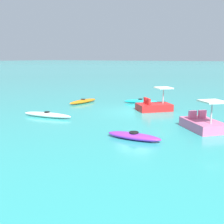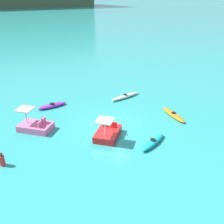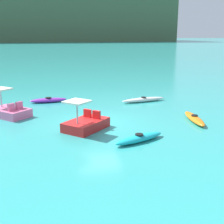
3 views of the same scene
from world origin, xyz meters
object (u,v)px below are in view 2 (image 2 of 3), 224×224
(kayak_cyan, at_px, (153,142))
(person_near_shore, at_px, (2,160))
(kayak_purple, at_px, (52,105))
(kayak_orange, at_px, (174,115))
(kayak_white, at_px, (125,96))
(pedal_boat_pink, at_px, (35,126))
(pedal_boat_red, at_px, (108,133))

(kayak_cyan, height_order, person_near_shore, person_near_shore)
(kayak_purple, xyz_separation_m, kayak_orange, (8.29, -6.74, -0.00))
(kayak_purple, height_order, kayak_white, same)
(kayak_orange, distance_m, person_near_shore, 13.41)
(kayak_cyan, xyz_separation_m, person_near_shore, (-9.30, 2.45, 0.22))
(pedal_boat_pink, bearing_deg, kayak_cyan, -41.94)
(kayak_white, height_order, pedal_boat_red, pedal_boat_red)
(pedal_boat_pink, bearing_deg, kayak_purple, 56.34)
(kayak_purple, bearing_deg, pedal_boat_pink, -123.66)
(kayak_orange, xyz_separation_m, pedal_boat_pink, (-10.62, 3.24, 0.17))
(kayak_purple, bearing_deg, person_near_shore, -126.60)
(kayak_purple, bearing_deg, pedal_boat_red, -74.53)
(kayak_white, xyz_separation_m, person_near_shore, (-12.06, -5.64, 0.22))
(kayak_cyan, height_order, pedal_boat_pink, pedal_boat_pink)
(kayak_purple, xyz_separation_m, person_near_shore, (-5.12, -6.89, 0.22))
(pedal_boat_red, height_order, person_near_shore, pedal_boat_red)
(pedal_boat_pink, distance_m, pedal_boat_red, 5.52)
(kayak_orange, bearing_deg, pedal_boat_red, -177.59)
(kayak_purple, height_order, kayak_cyan, same)
(person_near_shore, bearing_deg, pedal_boat_pink, 50.58)
(kayak_orange, bearing_deg, kayak_white, 103.85)
(kayak_white, height_order, pedal_boat_pink, pedal_boat_pink)
(pedal_boat_pink, xyz_separation_m, pedal_boat_red, (4.27, -3.51, 0.00))
(pedal_boat_pink, bearing_deg, kayak_white, 13.59)
(kayak_cyan, bearing_deg, kayak_orange, 32.35)
(kayak_orange, distance_m, pedal_boat_pink, 11.10)
(kayak_orange, height_order, person_near_shore, person_near_shore)
(kayak_orange, bearing_deg, person_near_shore, -179.34)
(kayak_purple, relative_size, pedal_boat_red, 0.99)
(pedal_boat_red, bearing_deg, kayak_white, 48.99)
(kayak_purple, relative_size, kayak_white, 0.77)
(pedal_boat_pink, relative_size, pedal_boat_red, 1.00)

